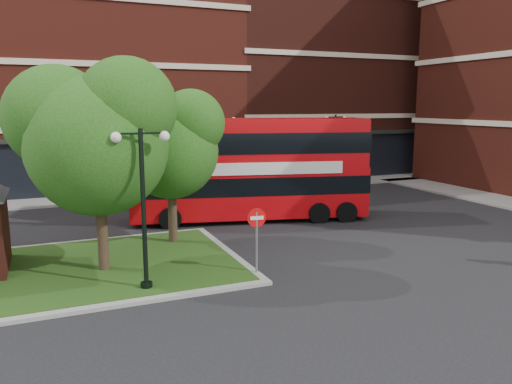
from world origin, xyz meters
name	(u,v)px	position (x,y,z in m)	size (l,w,h in m)	color
ground	(307,271)	(0.00, 0.00, 0.00)	(120.00, 120.00, 0.00)	black
pavement_far	(184,193)	(0.00, 16.50, 0.06)	(44.00, 3.00, 0.12)	slate
terrace_far_left	(42,85)	(-8.00, 24.00, 7.00)	(26.00, 12.00, 14.00)	maroon
terrace_far_right	(318,77)	(14.00, 24.00, 8.00)	(18.00, 12.00, 16.00)	#471911
traffic_island	(57,272)	(-8.00, 3.00, 0.07)	(12.60, 7.60, 0.15)	gray
tree_island_west	(94,132)	(-6.60, 2.58, 4.79)	(5.40, 4.71, 7.21)	#2D2116
tree_island_east	(168,141)	(-3.58, 5.06, 4.24)	(4.46, 3.90, 6.29)	#2D2116
lamp_island	(143,202)	(-5.50, 0.20, 2.83)	(1.72, 0.36, 5.00)	black
lamp_far_left	(223,151)	(2.00, 14.50, 2.83)	(1.72, 0.36, 5.00)	black
lamp_far_right	(335,147)	(10.00, 14.50, 2.83)	(1.72, 0.36, 5.00)	black
bus	(250,162)	(1.13, 8.06, 2.88)	(11.79, 5.28, 4.39)	#B7070C
car_silver	(199,186)	(0.41, 14.50, 0.74)	(1.76, 4.37, 1.49)	#BABEC2
car_white	(306,176)	(8.68, 16.00, 0.74)	(1.57, 4.50, 1.48)	silver
no_entry_sign	(257,228)	(-1.80, 0.26, 1.64)	(0.64, 0.13, 2.30)	slate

